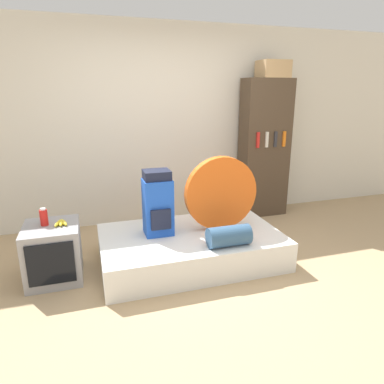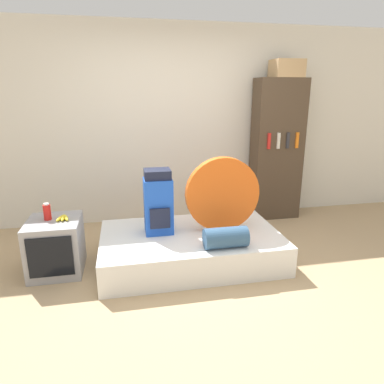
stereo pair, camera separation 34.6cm
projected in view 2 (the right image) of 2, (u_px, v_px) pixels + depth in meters
name	position (u px, v px, depth m)	size (l,w,h in m)	color
ground_plane	(208.00, 287.00, 3.17)	(16.00, 16.00, 0.00)	tan
wall_back	(175.00, 126.00, 4.61)	(8.00, 0.05, 2.60)	silver
bed	(191.00, 247.00, 3.63)	(1.85, 1.13, 0.31)	white
backpack	(158.00, 203.00, 3.53)	(0.29, 0.28, 0.67)	blue
tent_bag	(222.00, 194.00, 3.59)	(0.79, 0.10, 0.79)	#E05B19
sleeping_roll	(226.00, 237.00, 3.24)	(0.42, 0.20, 0.20)	#33567A
television	(56.00, 246.00, 3.39)	(0.50, 0.55, 0.54)	#939399
canister	(47.00, 212.00, 3.31)	(0.07, 0.07, 0.17)	red
banana_bunch	(63.00, 218.00, 3.34)	(0.13, 0.18, 0.04)	yellow
bookshelf	(277.00, 150.00, 4.74)	(0.67, 0.35, 1.92)	#473828
cardboard_box	(287.00, 69.00, 4.44)	(0.39, 0.31, 0.22)	tan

